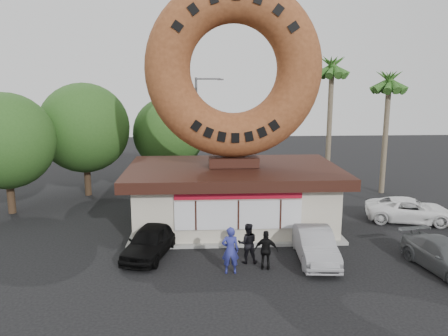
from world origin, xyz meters
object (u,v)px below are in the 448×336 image
street_lamp (198,125)px  car_silver (315,245)px  donut_shop (233,194)px  person_center (248,243)px  person_right (266,250)px  person_left (230,250)px  car_grey (446,256)px  car_black (150,241)px  car_white (410,210)px  giant_donut (234,69)px

street_lamp → car_silver: 16.19m
donut_shop → person_center: donut_shop is taller
donut_shop → person_right: 5.88m
donut_shop → person_right: size_ratio=6.64×
person_left → car_grey: 8.90m
donut_shop → car_grey: bearing=-37.2°
person_center → car_black: person_center is taller
car_silver → street_lamp: bearing=112.2°
person_right → car_white: person_right is taller
person_left → car_silver: bearing=-163.7°
street_lamp → person_right: 16.40m
car_white → person_center: bearing=133.3°
street_lamp → person_center: size_ratio=4.51×
giant_donut → person_center: size_ratio=5.11×
donut_shop → car_white: (9.92, 0.11, -1.11)m
car_black → car_grey: 12.58m
street_lamp → car_black: bearing=-98.9°
giant_donut → car_grey: 12.97m
giant_donut → street_lamp: giant_donut is taller
car_silver → car_grey: size_ratio=0.97×
giant_donut → person_center: giant_donut is taller
giant_donut → car_white: (9.92, 0.09, -7.67)m
person_left → person_right: 1.54m
car_white → person_left: bearing=135.7°
car_black → car_silver: 7.32m
car_black → street_lamp: bearing=95.8°
donut_shop → person_left: bearing=-95.6°
car_grey → car_white: 6.61m
car_black → car_white: (13.98, 4.10, -0.02)m
car_white → car_black: bearing=121.8°
giant_donut → person_center: 8.98m
car_black → car_silver: (7.27, -0.90, 0.01)m
street_lamp → person_center: (2.09, -15.01, -3.60)m
person_center → person_right: bearing=134.4°
donut_shop → car_silver: bearing=-56.7°
donut_shop → person_left: 6.08m
donut_shop → car_silver: 5.94m
person_center → car_silver: person_center is taller
car_silver → car_white: (6.71, 4.99, -0.03)m
car_grey → car_white: (1.61, 6.41, 0.03)m
car_black → car_grey: car_black is taller
person_right → car_black: 5.28m
person_center → car_grey: person_center is taller
person_right → car_grey: 7.41m
donut_shop → person_right: bearing=-80.8°
donut_shop → person_left: (-0.59, -6.00, -0.78)m
donut_shop → car_grey: (8.31, -6.30, -1.13)m
giant_donut → person_left: 9.51m
donut_shop → car_grey: 10.49m
car_silver → person_left: bearing=-160.2°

